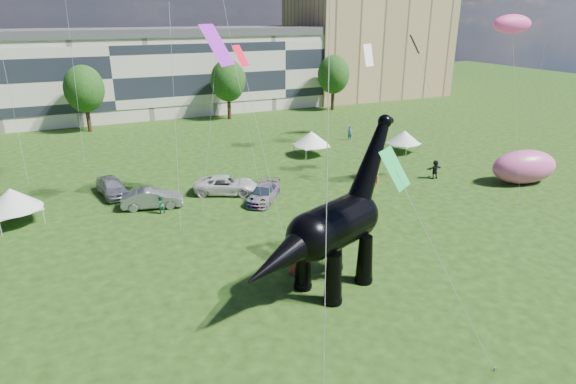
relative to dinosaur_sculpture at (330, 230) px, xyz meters
name	(u,v)px	position (x,y,z in m)	size (l,w,h in m)	color
ground	(393,322)	(1.52, -4.33, -3.79)	(220.00, 220.00, 0.00)	#16330C
terrace_row	(109,78)	(-6.48, 57.67, 2.21)	(78.00, 11.00, 12.00)	beige
apartment_block	(367,36)	(41.52, 60.67, 7.21)	(28.00, 18.00, 22.00)	tan
tree_mid_left	(84,85)	(-10.48, 48.67, 2.50)	(5.20, 5.20, 9.44)	#382314
tree_mid_right	(228,77)	(9.52, 48.67, 2.50)	(5.20, 5.20, 9.44)	#382314
tree_far_right	(334,71)	(27.52, 48.67, 2.50)	(5.20, 5.20, 9.44)	#382314
dinosaur_sculpture	(330,230)	(0.00, 0.00, 0.00)	(11.95, 6.43, 10.04)	black
car_silver	(112,187)	(-10.10, 21.46, -2.95)	(1.98, 4.93, 1.68)	#ACABAF
car_grey	(152,198)	(-7.29, 17.12, -2.97)	(1.73, 4.97, 1.64)	gray
car_white	(226,185)	(-0.63, 17.85, -3.00)	(2.64, 5.72, 1.59)	silver
car_dark	(263,193)	(1.69, 14.67, -3.08)	(1.98, 4.86, 1.41)	#595960
gazebo_near	(311,138)	(11.90, 25.68, -1.81)	(4.16, 4.16, 2.82)	white
gazebo_far	(404,137)	(22.29, 22.43, -1.97)	(4.62, 4.62, 2.59)	silver
gazebo_left	(12,199)	(-17.50, 18.12, -1.76)	(5.40, 5.40, 2.89)	silver
inflatable_pink	(524,167)	(26.03, 8.91, -2.17)	(6.46, 3.23, 3.23)	#E1579E
visitors	(360,209)	(7.24, 7.93, -2.92)	(39.75, 43.71, 1.89)	olive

